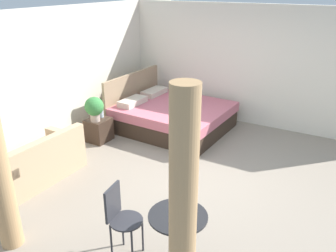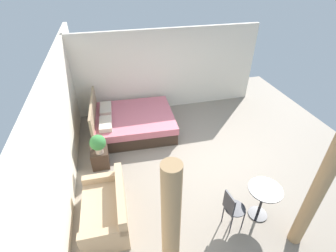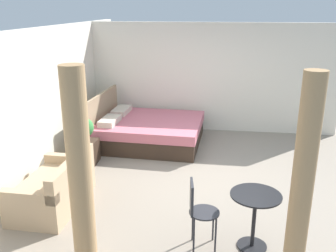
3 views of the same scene
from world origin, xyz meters
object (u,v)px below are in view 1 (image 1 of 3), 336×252
at_px(bed, 171,115).
at_px(nightstand, 99,130).
at_px(couch, 37,163).
at_px(potted_plant, 94,107).
at_px(cafe_chair_near_window, 120,214).
at_px(vase, 101,112).
at_px(balcony_table, 178,233).

distance_m(bed, nightstand, 1.58).
distance_m(couch, potted_plant, 1.58).
xyz_separation_m(bed, cafe_chair_near_window, (-3.58, -1.35, 0.26)).
distance_m(nightstand, vase, 0.36).
distance_m(couch, balcony_table, 2.96).
distance_m(bed, balcony_table, 4.04).
distance_m(bed, cafe_chair_near_window, 3.83).
relative_size(bed, couch, 1.58).
bearing_deg(balcony_table, nightstand, 53.34).
height_order(nightstand, vase, vase).
height_order(balcony_table, cafe_chair_near_window, cafe_chair_near_window).
bearing_deg(vase, bed, -39.96).
xyz_separation_m(couch, potted_plant, (1.51, 0.07, 0.47)).
xyz_separation_m(nightstand, potted_plant, (-0.10, -0.02, 0.51)).
bearing_deg(nightstand, couch, -176.65).
height_order(bed, potted_plant, bed).
relative_size(bed, nightstand, 5.01).
bearing_deg(bed, balcony_table, -149.67).
distance_m(nightstand, potted_plant, 0.52).
bearing_deg(cafe_chair_near_window, bed, 20.71).
relative_size(couch, nightstand, 3.17).
xyz_separation_m(bed, couch, (-2.87, 0.85, -0.02)).
relative_size(balcony_table, cafe_chair_near_window, 0.82).
bearing_deg(bed, cafe_chair_near_window, -159.29).
bearing_deg(vase, balcony_table, -127.95).
height_order(nightstand, balcony_table, balcony_table).
bearing_deg(nightstand, balcony_table, -126.66).
bearing_deg(nightstand, vase, 8.22).
distance_m(bed, couch, 3.00).
bearing_deg(vase, nightstand, -171.78).
xyz_separation_m(couch, cafe_chair_near_window, (-0.71, -2.20, 0.28)).
relative_size(potted_plant, cafe_chair_near_window, 0.54).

